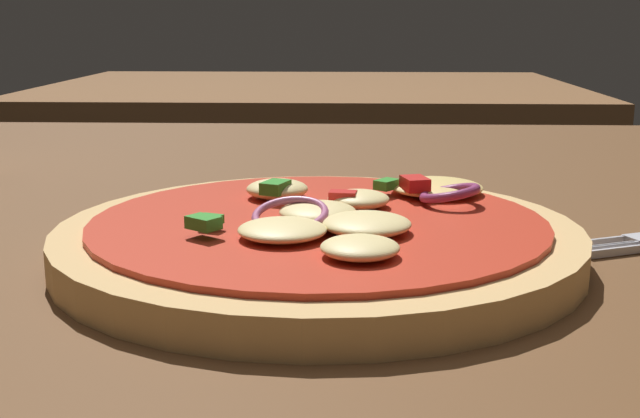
# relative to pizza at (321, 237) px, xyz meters

# --- Properties ---
(dining_table) EXTENTS (1.13, 1.00, 0.03)m
(dining_table) POSITION_rel_pizza_xyz_m (-0.03, 0.01, -0.03)
(dining_table) COLOR brown
(dining_table) RESTS_ON ground
(pizza) EXTENTS (0.25, 0.25, 0.03)m
(pizza) POSITION_rel_pizza_xyz_m (0.00, 0.00, 0.00)
(pizza) COLOR tan
(pizza) RESTS_ON dining_table
(background_table) EXTENTS (0.90, 0.65, 0.03)m
(background_table) POSITION_rel_pizza_xyz_m (-0.06, 1.06, -0.03)
(background_table) COLOR brown
(background_table) RESTS_ON ground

